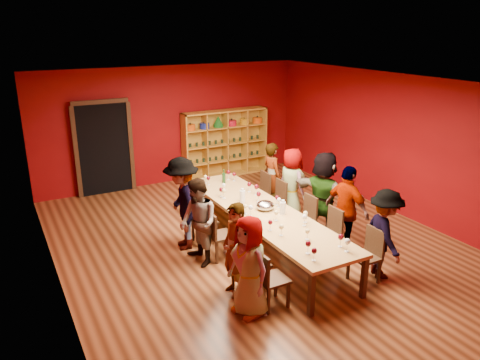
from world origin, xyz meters
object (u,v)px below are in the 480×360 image
chair_person_left_0 (268,277)px  chair_person_left_2 (217,233)px  person_left_3 (182,204)px  wine_bottle (224,178)px  chair_person_right_4 (261,190)px  chair_person_right_0 (369,252)px  chair_person_right_1 (330,230)px  tasting_table (262,213)px  person_right_3 (292,184)px  chair_person_right_2 (306,216)px  person_left_1 (235,250)px  person_right_2 (324,195)px  chair_person_left_3 (201,219)px  person_left_2 (198,223)px  person_right_4 (272,177)px  person_right_1 (347,210)px  chair_person_left_1 (250,261)px  person_right_0 (384,234)px  chair_person_right_3 (277,199)px  spittoon_bowl (265,206)px  shelving_unit (224,140)px  person_left_0 (249,266)px

chair_person_left_0 → chair_person_left_2: size_ratio=1.00×
person_left_3 → wine_bottle: person_left_3 is taller
wine_bottle → chair_person_right_4: bearing=-11.9°
chair_person_right_0 → chair_person_right_1: size_ratio=1.00×
tasting_table → person_right_3: size_ratio=2.93×
chair_person_right_2 → chair_person_right_0: bearing=-90.0°
chair_person_right_1 → person_left_1: bearing=-171.2°
person_right_3 → chair_person_right_4: bearing=27.4°
person_right_2 → chair_person_left_3: bearing=54.1°
tasting_table → wine_bottle: (0.08, 1.73, 0.16)m
person_left_2 → person_right_4: size_ratio=1.00×
person_left_3 → person_right_1: person_left_3 is taller
chair_person_left_3 → person_right_1: size_ratio=0.55×
chair_person_left_2 → person_right_1: size_ratio=0.55×
chair_person_left_0 → chair_person_right_0: (1.82, -0.12, 0.00)m
chair_person_right_0 → chair_person_right_1: bearing=90.0°
chair_person_left_0 → chair_person_left_1: 0.53m
person_right_0 → person_right_3: bearing=19.4°
chair_person_left_1 → chair_person_right_1: 1.85m
chair_person_left_3 → chair_person_right_3: same height
chair_person_right_2 → spittoon_bowl: 0.91m
shelving_unit → person_left_1: size_ratio=1.61×
chair_person_right_0 → wine_bottle: (-0.83, 3.53, 0.37)m
chair_person_right_0 → spittoon_bowl: 2.03m
person_left_1 → tasting_table: bearing=133.2°
shelving_unit → person_left_0: shelving_unit is taller
person_right_0 → chair_person_right_1: (-0.30, 0.98, -0.26)m
chair_person_right_2 → person_right_3: person_right_3 is taller
person_left_1 → chair_person_left_3: size_ratio=1.68×
person_left_0 → person_left_3: (-0.04, 2.41, 0.12)m
person_left_2 → chair_person_left_3: (0.35, 0.71, -0.27)m
person_left_2 → spittoon_bowl: 1.33m
chair_person_left_0 → chair_person_right_3: 3.17m
person_right_3 → spittoon_bowl: bearing=124.5°
shelving_unit → chair_person_right_2: 4.46m
chair_person_right_0 → person_right_0: size_ratio=0.59×
person_right_2 → tasting_table: bearing=70.2°
chair_person_right_1 → chair_person_right_0: bearing=-90.0°
chair_person_left_1 → chair_person_right_3: 2.76m
chair_person_left_0 → chair_person_right_4: same height
person_right_4 → person_right_3: bearing=-173.1°
tasting_table → chair_person_right_3: 1.31m
person_right_3 → person_left_0: bearing=133.7°
chair_person_right_1 → chair_person_right_4: size_ratio=1.00×
chair_person_right_3 → shelving_unit: bearing=81.8°
shelving_unit → chair_person_right_2: size_ratio=2.70×
person_left_2 → chair_person_left_3: person_left_2 is taller
chair_person_left_1 → person_left_3: size_ratio=0.51×
person_right_1 → tasting_table: bearing=48.0°
person_left_1 → person_right_4: person_right_4 is taller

